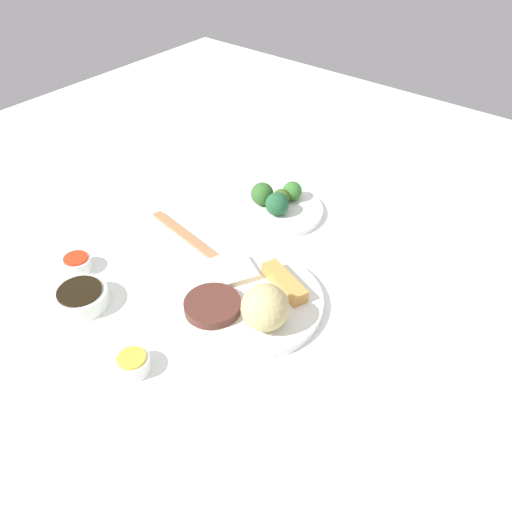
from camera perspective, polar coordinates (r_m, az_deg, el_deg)
name	(u,v)px	position (r m, az deg, el deg)	size (l,w,h in m)	color
tabletop	(232,303)	(0.97, -2.63, -5.24)	(2.20, 2.20, 0.02)	white
main_plate	(249,301)	(0.95, -0.79, -4.98)	(0.27, 0.27, 0.02)	white
rice_scoop	(265,307)	(0.87, 1.00, -5.71)	(0.08, 0.08, 0.08)	tan
spring_roll	(284,282)	(0.95, 3.13, -2.92)	(0.11, 0.03, 0.02)	gold
crab_rangoon_wonton	(235,271)	(0.99, -2.38, -1.71)	(0.08, 0.07, 0.01)	beige
stir_fry_heap	(212,305)	(0.92, -4.89, -5.45)	(0.10, 0.10, 0.02)	#512A22
broccoli_plate	(279,210)	(1.17, 2.51, 5.10)	(0.20, 0.20, 0.01)	white
broccoli_floret_0	(277,204)	(1.14, 2.33, 5.77)	(0.05, 0.05, 0.05)	#225634
broccoli_floret_1	(292,191)	(1.19, 4.04, 7.18)	(0.04, 0.04, 0.04)	#35702C
broccoli_floret_2	(281,197)	(1.17, 2.82, 6.51)	(0.04, 0.04, 0.04)	#3C5A20
broccoli_floret_3	(262,194)	(1.17, 0.69, 6.89)	(0.05, 0.05, 0.05)	#306127
soy_sauce_bowl	(81,298)	(0.99, -18.76, -4.42)	(0.10, 0.10, 0.03)	white
soy_sauce_bowl_liquid	(79,291)	(0.98, -18.97, -3.69)	(0.08, 0.08, 0.00)	black
sauce_ramekin_hot_mustard	(133,364)	(0.87, -13.49, -11.56)	(0.06, 0.06, 0.03)	white
sauce_ramekin_hot_mustard_liquid	(131,358)	(0.86, -13.65, -10.91)	(0.05, 0.05, 0.00)	yellow
sauce_ramekin_sweet_and_sour	(77,264)	(1.07, -19.16, -0.86)	(0.06, 0.06, 0.03)	white
sauce_ramekin_sweet_and_sour_liquid	(75,258)	(1.06, -19.34, -0.23)	(0.05, 0.05, 0.00)	red
chopsticks_pair	(186,236)	(1.11, -7.77, 2.23)	(0.22, 0.02, 0.01)	#A8744B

